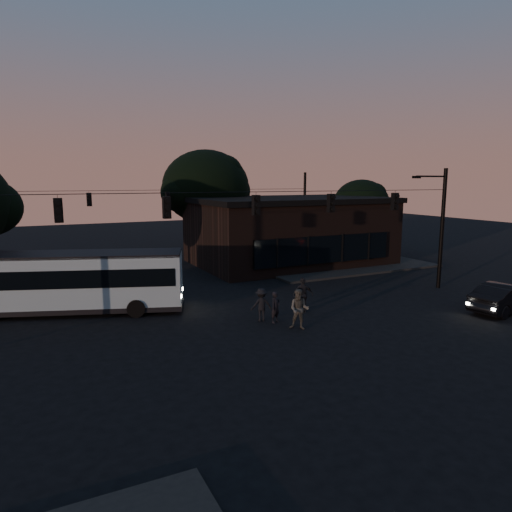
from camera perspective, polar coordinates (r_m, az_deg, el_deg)
name	(u,v)px	position (r m, az deg, el deg)	size (l,w,h in m)	color
ground	(297,337)	(20.27, 5.11, -10.07)	(120.00, 120.00, 0.00)	black
sidewalk_far_right	(333,263)	(38.03, 9.55, -0.83)	(14.00, 10.00, 0.15)	black
building	(289,230)	(37.66, 4.18, 3.23)	(15.40, 10.41, 5.40)	black
tree_behind	(206,187)	(40.76, -6.29, 8.57)	(7.60, 7.60, 9.43)	black
tree_right	(361,203)	(44.33, 13.00, 6.44)	(5.20, 5.20, 6.86)	black
signal_rig_near	(256,227)	(22.73, 0.00, 3.60)	(26.24, 0.30, 7.50)	black
signal_rig_far	(168,212)	(37.71, -10.91, 5.38)	(26.24, 0.30, 7.50)	black
bus	(73,279)	(25.17, -21.95, -2.73)	(11.31, 6.14, 3.12)	#93B1BC
car	(506,297)	(27.05, 28.73, -4.56)	(1.61, 4.61, 1.52)	black
pedestrian_a	(276,307)	(21.98, 2.47, -6.41)	(0.55, 0.36, 1.52)	black
pedestrian_b	(299,309)	(21.07, 5.43, -6.64)	(0.91, 0.71, 1.88)	#44443E
pedestrian_c	(303,295)	(23.73, 5.90, -4.86)	(1.08, 0.45, 1.84)	black
pedestrian_d	(261,305)	(22.22, 0.68, -6.10)	(1.04, 0.60, 1.61)	black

